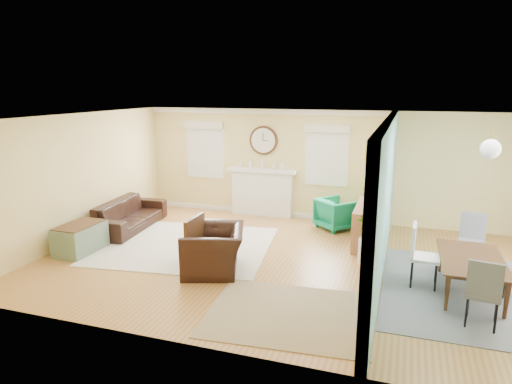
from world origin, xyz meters
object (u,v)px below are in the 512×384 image
at_px(sofa, 129,215).
at_px(credenza, 369,224).
at_px(eames_chair, 214,250).
at_px(dining_table, 472,276).
at_px(green_chair, 336,214).

relative_size(sofa, credenza, 1.40).
xyz_separation_m(eames_chair, dining_table, (4.12, 0.42, -0.09)).
bearing_deg(eames_chair, credenza, 115.27).
bearing_deg(credenza, green_chair, 135.08).
height_order(eames_chair, credenza, credenza).
bearing_deg(green_chair, dining_table, 174.93).
xyz_separation_m(sofa, green_chair, (4.41, 1.46, 0.03)).
distance_m(eames_chair, credenza, 3.33).
relative_size(eames_chair, green_chair, 1.54).
relative_size(eames_chair, dining_table, 0.71).
bearing_deg(green_chair, credenza, 176.94).
bearing_deg(eames_chair, sofa, -138.99).
height_order(green_chair, dining_table, green_chair).
height_order(sofa, credenza, credenza).
distance_m(eames_chair, dining_table, 4.14).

